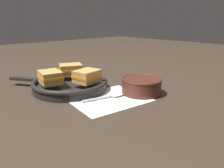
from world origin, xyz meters
The scene contains 8 objects.
ground_plane centered at (0.00, 0.00, 0.00)m, with size 4.00×4.00×0.00m, color #382B21.
napkin centered at (-0.05, 0.00, 0.00)m, with size 0.28×0.25×0.00m.
soup_bowl centered at (0.08, -0.04, 0.03)m, with size 0.15×0.15×0.06m.
spoon centered at (-0.03, 0.00, 0.01)m, with size 0.16×0.06×0.01m.
skillet centered at (-0.09, 0.18, 0.02)m, with size 0.31×0.39×0.04m.
sandwich_near_left centered at (-0.06, 0.11, 0.07)m, with size 0.11×0.09×0.05m.
sandwich_near_right centered at (-0.04, 0.25, 0.07)m, with size 0.12×0.11×0.05m.
sandwich_far_left centered at (-0.17, 0.19, 0.07)m, with size 0.09×0.11×0.05m.
Camera 1 is at (-0.53, -0.54, 0.27)m, focal length 35.00 mm.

